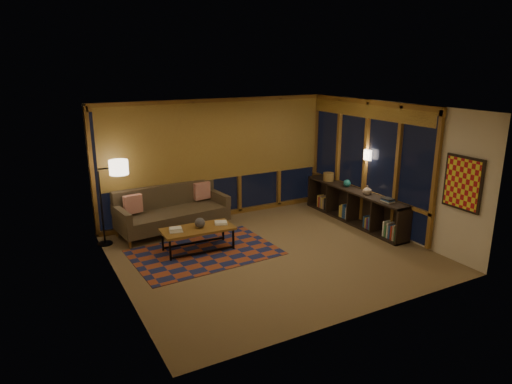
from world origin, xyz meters
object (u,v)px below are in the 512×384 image
sofa (173,210)px  bookshelf (354,206)px  coffee_table (198,239)px  floor_lamp (101,204)px

sofa → bookshelf: sofa is taller
sofa → bookshelf: (3.72, -1.36, -0.09)m
coffee_table → bookshelf: bookshelf is taller
sofa → floor_lamp: (-1.42, -0.05, 0.36)m
sofa → floor_lamp: bearing=175.4°
coffee_table → floor_lamp: size_ratio=0.81×
sofa → bookshelf: bearing=-26.4°
coffee_table → sofa: bearing=96.2°
floor_lamp → bookshelf: 5.33m
sofa → floor_lamp: size_ratio=1.38×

